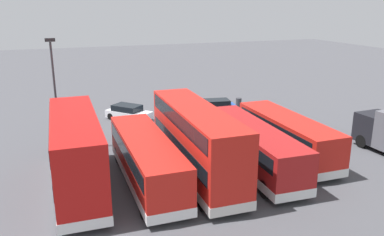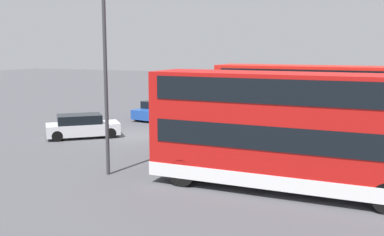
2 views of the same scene
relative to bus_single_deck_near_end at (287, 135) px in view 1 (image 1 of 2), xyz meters
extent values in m
plane|color=#47474C|center=(7.11, -10.68, -1.62)|extent=(140.00, 140.00, 0.00)
cube|color=red|center=(0.00, 0.01, 0.03)|extent=(2.62, 10.04, 2.60)
cube|color=silver|center=(0.00, 0.01, -0.99)|extent=(2.66, 10.08, 0.55)
cube|color=black|center=(0.00, 0.01, 0.63)|extent=(2.68, 9.24, 0.90)
cube|color=black|center=(-0.04, -5.03, 0.63)|extent=(2.25, 0.08, 1.10)
cylinder|color=black|center=(1.10, -3.61, -1.07)|extent=(0.31, 1.10, 1.10)
cylinder|color=black|center=(-1.15, -3.59, -1.07)|extent=(0.31, 1.10, 1.10)
cylinder|color=black|center=(1.15, 3.61, -1.07)|extent=(0.31, 1.10, 1.10)
cylinder|color=black|center=(-1.10, 3.63, -1.07)|extent=(0.31, 1.10, 1.10)
cube|color=#A51919|center=(3.39, 1.05, 0.03)|extent=(2.95, 11.04, 2.60)
cube|color=silver|center=(3.39, 1.05, -0.99)|extent=(2.99, 11.08, 0.55)
cube|color=black|center=(3.39, 1.05, 0.63)|extent=(2.98, 10.25, 0.90)
cube|color=black|center=(3.18, -4.46, 0.63)|extent=(2.25, 0.14, 1.10)
cylinder|color=black|center=(4.36, -3.07, -1.07)|extent=(0.34, 1.11, 1.10)
cylinder|color=black|center=(2.11, -2.99, -1.07)|extent=(0.34, 1.11, 1.10)
cylinder|color=black|center=(4.66, 5.08, -1.07)|extent=(0.34, 1.11, 1.10)
cylinder|color=black|center=(2.41, 5.16, -1.07)|extent=(0.34, 1.11, 1.10)
cube|color=red|center=(7.32, 0.99, 0.83)|extent=(2.77, 11.42, 4.20)
cube|color=silver|center=(7.32, 0.99, -0.99)|extent=(2.81, 11.46, 0.55)
cube|color=black|center=(7.32, 0.99, 0.63)|extent=(2.82, 10.62, 0.90)
cube|color=black|center=(7.32, 0.99, 2.33)|extent=(2.82, 10.62, 0.90)
cube|color=black|center=(7.21, -4.72, 0.63)|extent=(2.25, 0.10, 1.10)
cylinder|color=black|center=(8.36, -3.31, -1.07)|extent=(0.32, 1.11, 1.10)
cylinder|color=black|center=(6.11, -3.27, -1.07)|extent=(0.32, 1.11, 1.10)
cylinder|color=black|center=(8.53, 5.26, -1.07)|extent=(0.32, 1.11, 1.10)
cylinder|color=black|center=(6.28, 5.30, -1.07)|extent=(0.32, 1.11, 1.10)
cube|color=red|center=(10.51, 0.93, 0.03)|extent=(2.64, 10.73, 2.60)
cube|color=silver|center=(10.51, 0.93, -0.99)|extent=(2.68, 10.77, 0.55)
cube|color=black|center=(10.51, 0.93, 0.63)|extent=(2.69, 9.93, 0.90)
cube|color=black|center=(10.47, -4.46, 0.63)|extent=(2.25, 0.08, 1.10)
cylinder|color=black|center=(11.60, -3.04, -1.07)|extent=(0.31, 1.10, 1.10)
cylinder|color=black|center=(9.35, -3.02, -1.07)|extent=(0.31, 1.10, 1.10)
cylinder|color=black|center=(11.67, 4.87, -1.07)|extent=(0.31, 1.10, 1.10)
cylinder|color=black|center=(9.42, 4.89, -1.07)|extent=(0.31, 1.10, 1.10)
cube|color=#B71411|center=(14.52, 0.43, 0.83)|extent=(2.78, 10.46, 4.20)
cube|color=silver|center=(14.52, 0.43, -0.99)|extent=(2.82, 10.50, 0.55)
cube|color=black|center=(14.52, 0.43, 0.63)|extent=(2.82, 9.66, 0.90)
cube|color=black|center=(14.52, 0.43, 2.33)|extent=(2.82, 9.66, 0.90)
cube|color=black|center=(14.41, -4.80, 0.63)|extent=(2.25, 0.11, 1.10)
cylinder|color=black|center=(15.56, -3.40, -1.07)|extent=(0.32, 1.11, 1.10)
cylinder|color=black|center=(13.31, -3.35, -1.07)|extent=(0.32, 1.11, 1.10)
cylinder|color=black|center=(15.73, 4.21, -1.07)|extent=(0.32, 1.11, 1.10)
cylinder|color=black|center=(13.48, 4.26, -1.07)|extent=(0.32, 1.11, 1.10)
cube|color=black|center=(-7.64, 0.41, -0.12)|extent=(2.58, 2.11, 2.20)
cylinder|color=black|center=(-6.51, 0.46, -1.12)|extent=(0.32, 1.01, 1.00)
cylinder|color=black|center=(-8.77, 0.37, -1.12)|extent=(0.32, 1.01, 1.00)
cube|color=silver|center=(8.78, -13.16, -1.09)|extent=(4.22, 4.44, 0.70)
cube|color=black|center=(8.91, -13.31, -0.46)|extent=(2.95, 3.04, 0.55)
cylinder|color=black|center=(7.14, -12.52, -1.30)|extent=(0.59, 0.63, 0.64)
cylinder|color=black|center=(8.34, -11.46, -1.30)|extent=(0.59, 0.63, 0.64)
cylinder|color=black|center=(9.22, -14.87, -1.30)|extent=(0.59, 0.63, 0.64)
cylinder|color=black|center=(10.42, -13.81, -1.30)|extent=(0.59, 0.63, 0.64)
cube|color=#1E479E|center=(0.34, -12.36, -1.09)|extent=(4.64, 2.48, 0.70)
cube|color=black|center=(0.14, -12.33, -0.46)|extent=(2.87, 2.04, 0.55)
cylinder|color=black|center=(2.05, -11.83, -1.30)|extent=(0.67, 0.32, 0.64)
cylinder|color=black|center=(1.79, -13.41, -1.30)|extent=(0.67, 0.32, 0.64)
cylinder|color=black|center=(-1.12, -11.32, -1.30)|extent=(0.67, 0.32, 0.64)
cylinder|color=black|center=(-1.37, -12.90, -1.30)|extent=(0.67, 0.32, 0.64)
cylinder|color=#38383D|center=(15.27, -7.08, 2.42)|extent=(0.16, 0.16, 8.07)
cube|color=#262628|center=(15.27, -7.08, 6.60)|extent=(0.70, 0.30, 0.24)
cylinder|color=#333338|center=(-3.25, -13.98, -1.14)|extent=(0.60, 0.60, 0.95)
camera|label=1|loc=(15.58, 22.72, 9.08)|focal=36.84mm
camera|label=2|loc=(31.93, 4.06, 3.90)|focal=43.48mm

